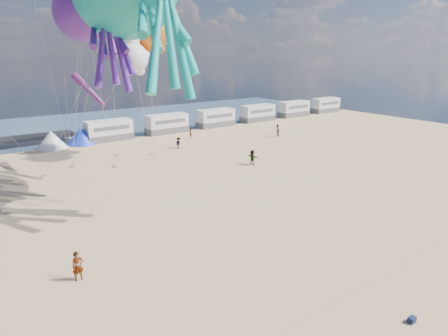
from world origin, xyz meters
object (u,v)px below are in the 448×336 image
(motorhome_0, at_px, (109,130))
(beachgoer_2, at_px, (179,143))
(windsock_right, at_px, (89,90))
(sandbag_e, at_px, (72,166))
(kite_panda, at_px, (133,58))
(windsock_mid, at_px, (110,40))
(motorhome_4, at_px, (294,109))
(tent_blue, at_px, (81,136))
(beachgoer_4, at_px, (252,157))
(beachgoer_1, at_px, (277,131))
(sandbag_d, at_px, (118,155))
(sandbag_c, at_px, (152,154))
(sandbag_a, at_px, (44,176))
(standing_person, at_px, (78,266))
(sandbag_b, at_px, (115,166))
(motorhome_1, at_px, (167,124))
(motorhome_5, at_px, (325,105))
(beachgoer_5, at_px, (190,133))
(kite_octopus_purple, at_px, (84,12))
(motorhome_2, at_px, (216,118))
(tent_white, at_px, (51,139))
(kite_teddy_orange, at_px, (152,32))
(cooler_navy, at_px, (412,320))
(motorhome_3, at_px, (257,113))

(motorhome_0, distance_m, beachgoer_2, 11.78)
(windsock_right, bearing_deg, sandbag_e, 92.21)
(kite_panda, bearing_deg, windsock_mid, -135.72)
(motorhome_4, relative_size, tent_blue, 1.65)
(tent_blue, xyz_separation_m, beachgoer_4, (12.65, -22.20, -0.34))
(windsock_right, bearing_deg, beachgoer_1, -7.97)
(motorhome_0, bearing_deg, sandbag_d, -104.92)
(sandbag_c, bearing_deg, beachgoer_4, -55.55)
(sandbag_e, relative_size, windsock_right, 0.09)
(sandbag_a, xyz_separation_m, sandbag_d, (9.50, 3.75, 0.00))
(standing_person, height_order, sandbag_b, standing_person)
(tent_blue, xyz_separation_m, windsock_mid, (-0.19, -14.33, 12.51))
(motorhome_1, xyz_separation_m, motorhome_5, (38.00, 0.00, 0.00))
(beachgoer_5, relative_size, kite_octopus_purple, 0.13)
(motorhome_2, xyz_separation_m, windsock_right, (-26.23, -15.43, 7.37))
(motorhome_1, bearing_deg, tent_white, 180.00)
(sandbag_a, height_order, windsock_mid, windsock_mid)
(sandbag_a, distance_m, kite_teddy_orange, 20.60)
(kite_octopus_purple, bearing_deg, beachgoer_1, 9.23)
(kite_teddy_orange, bearing_deg, motorhome_1, 45.22)
(motorhome_5, xyz_separation_m, windsock_right, (-54.73, -15.43, 7.37))
(motorhome_5, xyz_separation_m, sandbag_d, (-49.96, -9.23, -1.39))
(sandbag_e, bearing_deg, sandbag_b, -36.71)
(sandbag_b, bearing_deg, cooler_navy, -87.40)
(beachgoer_1, bearing_deg, motorhome_4, -144.16)
(motorhome_4, bearing_deg, sandbag_b, -162.01)
(motorhome_0, relative_size, cooler_navy, 17.37)
(motorhome_0, bearing_deg, motorhome_3, 0.00)
(sandbag_d, xyz_separation_m, windsock_mid, (-1.73, -5.10, 13.60))
(motorhome_3, bearing_deg, motorhome_2, 180.00)
(cooler_navy, relative_size, beachgoer_4, 0.22)
(sandbag_d, bearing_deg, motorhome_5, 10.46)
(beachgoer_5, height_order, sandbag_b, beachgoer_5)
(sandbag_e, height_order, windsock_right, windsock_right)
(motorhome_3, height_order, sandbag_b, motorhome_3)
(kite_octopus_purple, bearing_deg, tent_blue, 79.21)
(kite_teddy_orange, relative_size, windsock_right, 1.35)
(standing_person, xyz_separation_m, sandbag_d, (12.54, 25.67, -0.76))
(motorhome_3, relative_size, tent_white, 1.65)
(motorhome_2, relative_size, sandbag_a, 13.20)
(motorhome_2, relative_size, beachgoer_2, 4.39)
(tent_white, xyz_separation_m, beachgoer_2, (13.72, -10.26, -0.45))
(beachgoer_1, bearing_deg, beachgoer_4, 35.22)
(cooler_navy, xyz_separation_m, standing_person, (-11.90, 13.34, 0.72))
(motorhome_2, distance_m, tent_blue, 23.00)
(sandbag_a, distance_m, sandbag_b, 7.35)
(motorhome_4, distance_m, windsock_mid, 46.20)
(kite_panda, bearing_deg, tent_white, 130.26)
(tent_blue, bearing_deg, cooler_navy, -88.94)
(beachgoer_5, distance_m, sandbag_e, 19.89)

